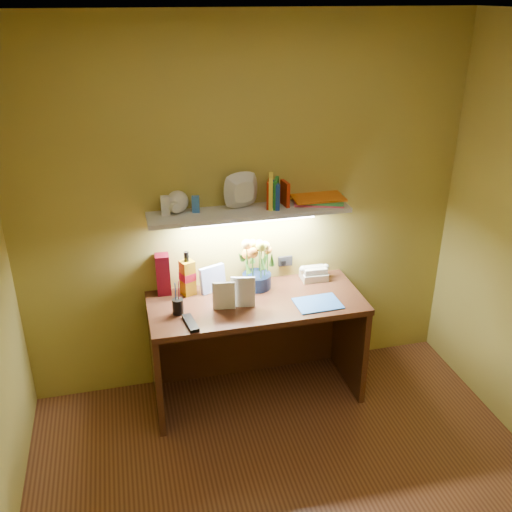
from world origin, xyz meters
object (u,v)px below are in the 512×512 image
at_px(flower_bouquet, 257,264).
at_px(telephone, 314,272).
at_px(desk_clock, 319,271).
at_px(whisky_bottle, 187,273).
at_px(desk, 256,349).

xyz_separation_m(flower_bouquet, telephone, (0.42, 0.02, -0.12)).
bearing_deg(desk_clock, whisky_bottle, -175.32).
xyz_separation_m(desk_clock, whisky_bottle, (-0.93, -0.03, 0.11)).
xyz_separation_m(desk, whisky_bottle, (-0.42, 0.20, 0.53)).
distance_m(telephone, whisky_bottle, 0.89).
xyz_separation_m(telephone, whisky_bottle, (-0.88, -0.00, 0.10)).
distance_m(flower_bouquet, desk_clock, 0.48).
bearing_deg(desk_clock, desk, -152.98).
relative_size(telephone, desk_clock, 2.18).
bearing_deg(whisky_bottle, desk, -25.51).
bearing_deg(desk, desk_clock, 24.27).
bearing_deg(desk, telephone, 23.39).
bearing_deg(telephone, flower_bouquet, -176.22).
height_order(flower_bouquet, desk_clock, flower_bouquet).
height_order(desk_clock, whisky_bottle, whisky_bottle).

